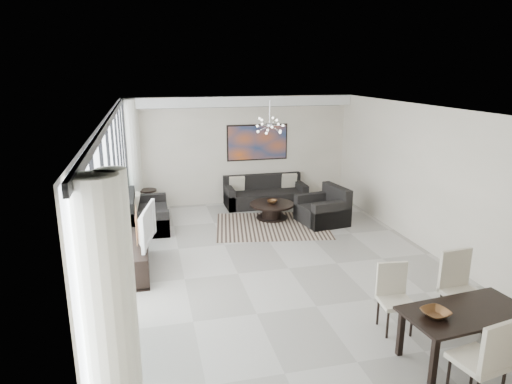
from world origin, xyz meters
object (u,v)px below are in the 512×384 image
object	(u,v)px
sofa_main	(265,195)
tv_console	(135,257)
television	(142,225)
dining_table	(466,317)
coffee_table	(272,210)

from	to	relation	value
sofa_main	tv_console	world-z (taller)	sofa_main
tv_console	television	world-z (taller)	television
tv_console	television	xyz separation A→B (m)	(0.16, -0.02, 0.61)
sofa_main	television	distance (m)	4.81
tv_console	dining_table	bearing A→B (deg)	-41.83
coffee_table	dining_table	xyz separation A→B (m)	(0.85, -5.99, 0.36)
television	dining_table	world-z (taller)	television
coffee_table	sofa_main	xyz separation A→B (m)	(0.13, 1.18, 0.05)
tv_console	dining_table	size ratio (longest dim) A/B	1.04
coffee_table	tv_console	xyz separation A→B (m)	(-3.24, -2.33, 0.06)
coffee_table	sofa_main	distance (m)	1.19
sofa_main	tv_console	size ratio (longest dim) A/B	1.24
coffee_table	dining_table	bearing A→B (deg)	-81.89
television	dining_table	xyz separation A→B (m)	(3.93, -3.64, -0.30)
television	dining_table	size ratio (longest dim) A/B	0.69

